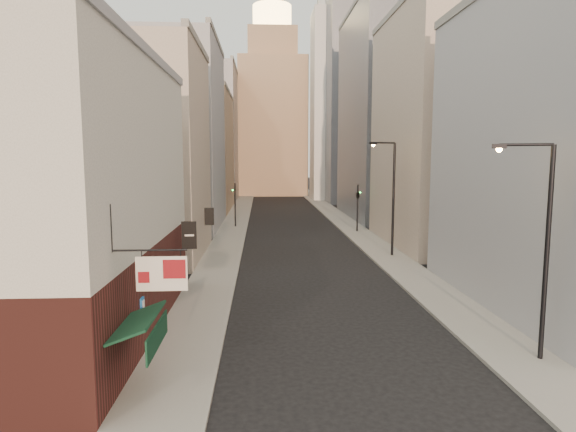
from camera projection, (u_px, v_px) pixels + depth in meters
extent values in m
cube|color=gray|center=(239.00, 213.00, 67.06)|extent=(3.00, 140.00, 0.15)
cube|color=gray|center=(332.00, 213.00, 67.77)|extent=(3.00, 140.00, 0.15)
cube|color=#522420|center=(87.00, 290.00, 20.99)|extent=(6.00, 16.00, 4.00)
cube|color=#B8B6A8|center=(80.00, 152.00, 20.27)|extent=(6.00, 16.00, 8.00)
cube|color=#9E9DA3|center=(144.00, 52.00, 19.93)|extent=(0.60, 16.00, 0.40)
cylinder|color=black|center=(148.00, 250.00, 14.92)|extent=(2.40, 0.06, 0.06)
cube|color=beige|center=(162.00, 274.00, 15.03)|extent=(1.60, 0.06, 1.10)
cube|color=maroon|center=(175.00, 269.00, 15.03)|extent=(0.70, 0.10, 0.60)
cube|color=maroon|center=(144.00, 277.00, 15.01)|extent=(0.35, 0.10, 0.35)
cube|color=#0A3022|center=(138.00, 321.00, 15.37)|extent=(1.25, 3.00, 0.52)
cube|color=#0A3022|center=(157.00, 336.00, 15.46)|extent=(0.06, 3.00, 0.80)
cube|color=#155EB3|center=(142.00, 304.00, 18.36)|extent=(0.08, 0.40, 0.50)
cube|color=black|center=(189.00, 235.00, 25.95)|extent=(0.80, 0.08, 1.50)
cube|color=black|center=(209.00, 217.00, 35.89)|extent=(0.70, 0.08, 1.30)
cube|color=tan|center=(150.00, 155.00, 37.07)|extent=(8.00, 12.00, 16.00)
cube|color=#9E9DA3|center=(183.00, 137.00, 52.69)|extent=(8.00, 16.00, 20.00)
cube|color=tan|center=(203.00, 153.00, 70.71)|extent=(8.00, 18.00, 17.00)
cube|color=gray|center=(215.00, 135.00, 90.12)|extent=(8.00, 20.00, 24.00)
cube|color=#9E9DA3|center=(563.00, 153.00, 24.49)|extent=(8.00, 16.00, 16.00)
cube|color=tan|center=(437.00, 132.00, 42.09)|extent=(8.00, 16.00, 20.00)
cube|color=gray|center=(381.00, 117.00, 61.55)|extent=(8.00, 20.00, 26.00)
cube|color=gray|center=(377.00, 63.00, 88.19)|extent=(20.00, 22.00, 50.00)
cube|color=tan|center=(273.00, 128.00, 102.37)|extent=(14.00, 14.00, 28.00)
cube|color=tan|center=(272.00, 46.00, 100.32)|extent=(10.00, 10.00, 6.00)
cylinder|color=#FFCC72|center=(272.00, 18.00, 99.66)|extent=(8.00, 8.00, 5.00)
cube|color=silver|center=(334.00, 108.00, 88.72)|extent=(8.00, 8.00, 34.00)
cylinder|color=silver|center=(335.00, 3.00, 86.50)|extent=(6.00, 6.00, 3.00)
cylinder|color=black|center=(547.00, 256.00, 17.88)|extent=(0.18, 0.18, 8.23)
cylinder|color=black|center=(526.00, 145.00, 17.64)|extent=(1.76, 0.71, 0.11)
cube|color=black|center=(499.00, 146.00, 17.90)|extent=(0.54, 0.36, 0.16)
sphere|color=#FFA83F|center=(499.00, 149.00, 17.91)|extent=(0.22, 0.22, 0.22)
cylinder|color=black|center=(393.00, 201.00, 37.36)|extent=(0.20, 0.20, 8.89)
cylinder|color=black|center=(384.00, 143.00, 36.43)|extent=(1.88, 0.83, 0.12)
cube|color=black|center=(373.00, 143.00, 36.03)|extent=(0.58, 0.40, 0.18)
sphere|color=#FFA83F|center=(373.00, 145.00, 36.04)|extent=(0.24, 0.24, 0.24)
cylinder|color=black|center=(235.00, 205.00, 53.45)|extent=(0.16, 0.16, 5.00)
imported|color=black|center=(235.00, 190.00, 53.25)|extent=(0.54, 0.54, 1.22)
sphere|color=#19E533|center=(233.00, 190.00, 53.23)|extent=(0.16, 0.16, 0.16)
cylinder|color=black|center=(358.00, 209.00, 49.92)|extent=(0.16, 0.16, 5.00)
imported|color=black|center=(358.00, 192.00, 49.72)|extent=(0.60, 0.60, 1.30)
sphere|color=#19E533|center=(360.00, 192.00, 49.73)|extent=(0.16, 0.16, 0.16)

